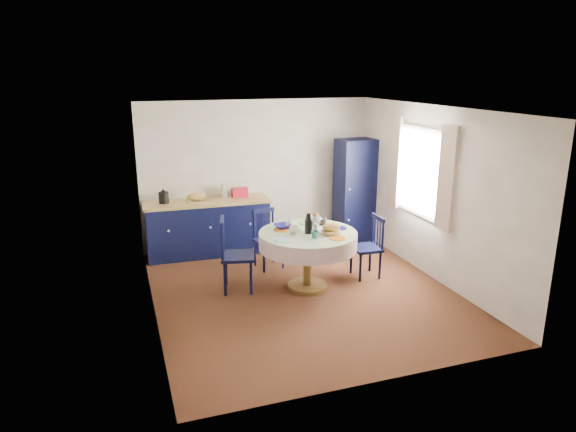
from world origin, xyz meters
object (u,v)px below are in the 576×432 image
object	(u,v)px
pantry_cabinet	(355,191)
mug_c	(322,222)
mug_a	(294,230)
mug_b	(315,235)
chair_far	(268,238)
chair_right	(369,246)
mug_d	(288,223)
chair_left	(234,254)
dining_table	(308,241)
cobalt_bowl	(283,226)
kitchen_counter	(208,226)

from	to	relation	value
pantry_cabinet	mug_c	bearing A→B (deg)	-134.71
mug_a	mug_b	xyz separation A→B (m)	(0.19, -0.30, -0.00)
pantry_cabinet	chair_far	size ratio (longest dim) A/B	2.01
chair_right	mug_d	size ratio (longest dim) A/B	8.73
chair_left	mug_a	world-z (taller)	chair_left
pantry_cabinet	chair_left	world-z (taller)	pantry_cabinet
dining_table	mug_d	bearing A→B (deg)	118.70
mug_d	cobalt_bowl	distance (m)	0.12
mug_a	mug_d	distance (m)	0.30
kitchen_counter	mug_b	bearing A→B (deg)	-61.54
chair_far	mug_a	bearing A→B (deg)	-94.48
cobalt_bowl	pantry_cabinet	bearing A→B (deg)	38.80
chair_far	mug_c	bearing A→B (deg)	-59.56
chair_left	dining_table	bearing A→B (deg)	-91.15
mug_c	chair_right	bearing A→B (deg)	-11.92
chair_far	dining_table	bearing A→B (deg)	-83.18
mug_b	cobalt_bowl	bearing A→B (deg)	116.19
mug_d	dining_table	bearing A→B (deg)	-61.30
cobalt_bowl	mug_a	bearing A→B (deg)	-72.14
dining_table	chair_right	distance (m)	1.03
kitchen_counter	chair_far	distance (m)	1.17
dining_table	chair_far	bearing A→B (deg)	107.51
mug_c	kitchen_counter	bearing A→B (deg)	131.03
cobalt_bowl	dining_table	bearing A→B (deg)	-44.36
chair_far	mug_b	bearing A→B (deg)	-87.46
chair_far	mug_c	xyz separation A→B (m)	(0.61, -0.70, 0.41)
mug_c	mug_d	world-z (taller)	same
pantry_cabinet	mug_b	bearing A→B (deg)	-132.64
chair_left	chair_far	world-z (taller)	chair_left
chair_right	mug_c	world-z (taller)	same
pantry_cabinet	chair_right	distance (m)	1.77
chair_right	mug_c	distance (m)	0.81
mug_c	cobalt_bowl	size ratio (longest dim) A/B	0.50
kitchen_counter	chair_left	size ratio (longest dim) A/B	1.99
chair_right	mug_c	xyz separation A→B (m)	(-0.69, 0.15, 0.40)
chair_left	cobalt_bowl	size ratio (longest dim) A/B	4.20
chair_right	cobalt_bowl	xyz separation A→B (m)	(-1.28, 0.16, 0.39)
mug_b	mug_c	xyz separation A→B (m)	(0.32, 0.53, 0.00)
chair_far	mug_b	xyz separation A→B (m)	(0.29, -1.23, 0.41)
chair_right	mug_d	xyz separation A→B (m)	(-1.18, 0.21, 0.40)
chair_right	mug_b	world-z (taller)	chair_right
dining_table	mug_c	size ratio (longest dim) A/B	10.88
chair_right	dining_table	bearing A→B (deg)	-81.33
chair_left	mug_c	xyz separation A→B (m)	(1.30, 0.00, 0.35)
kitchen_counter	chair_right	distance (m)	2.70
mug_c	mug_a	bearing A→B (deg)	-155.45
mug_a	cobalt_bowl	size ratio (longest dim) A/B	0.51
chair_left	mug_b	world-z (taller)	chair_left
chair_far	pantry_cabinet	bearing A→B (deg)	12.11
chair_right	mug_d	bearing A→B (deg)	-98.25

